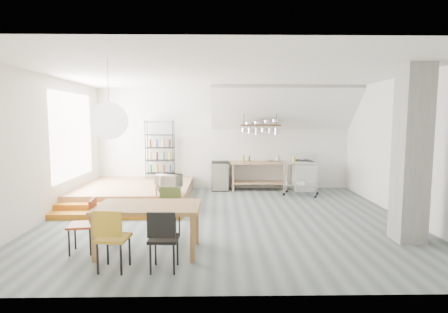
{
  "coord_description": "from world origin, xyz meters",
  "views": [
    {
      "loc": [
        -0.18,
        -7.69,
        2.21
      ],
      "look_at": [
        -0.04,
        0.8,
        1.32
      ],
      "focal_mm": 28.0,
      "sensor_mm": 36.0,
      "label": 1
    }
  ],
  "objects_px": {
    "dining_table": "(149,210)",
    "rolling_cart": "(301,174)",
    "stove": "(303,175)",
    "mini_fridge": "(220,176)"
  },
  "relations": [
    {
      "from": "dining_table",
      "to": "rolling_cart",
      "type": "height_order",
      "value": "rolling_cart"
    },
    {
      "from": "stove",
      "to": "mini_fridge",
      "type": "distance_m",
      "value": 2.62
    },
    {
      "from": "stove",
      "to": "dining_table",
      "type": "relative_size",
      "value": 0.68
    },
    {
      "from": "dining_table",
      "to": "rolling_cart",
      "type": "relative_size",
      "value": 1.56
    },
    {
      "from": "stove",
      "to": "dining_table",
      "type": "distance_m",
      "value": 6.44
    },
    {
      "from": "dining_table",
      "to": "mini_fridge",
      "type": "height_order",
      "value": "mini_fridge"
    },
    {
      "from": "dining_table",
      "to": "stove",
      "type": "bearing_deg",
      "value": 54.24
    },
    {
      "from": "stove",
      "to": "mini_fridge",
      "type": "relative_size",
      "value": 1.29
    },
    {
      "from": "stove",
      "to": "mini_fridge",
      "type": "xyz_separation_m",
      "value": [
        -2.62,
        0.04,
        -0.03
      ]
    },
    {
      "from": "rolling_cart",
      "to": "mini_fridge",
      "type": "height_order",
      "value": "rolling_cart"
    }
  ]
}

